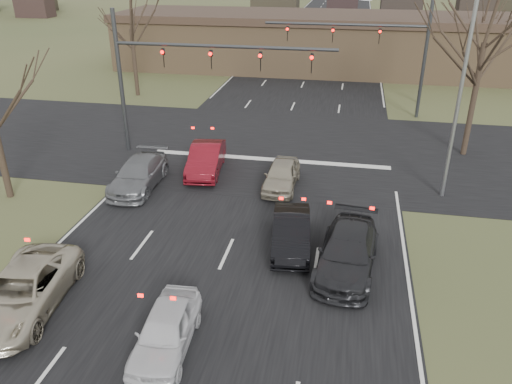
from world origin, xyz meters
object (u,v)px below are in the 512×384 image
at_px(mast_arm_far, 384,44).
at_px(car_silver_ahead, 282,175).
at_px(car_silver_suv, 22,291).
at_px(car_grey_ahead, 139,174).
at_px(mast_arm_near, 175,66).
at_px(car_charcoal_sedan, 347,252).
at_px(streetlight_right_far, 426,28).
at_px(streetlight_right_near, 458,81).
at_px(car_white_sedan, 166,331).
at_px(car_black_hatch, 291,232).
at_px(car_red_ahead, 206,159).
at_px(building, 332,42).

height_order(mast_arm_far, car_silver_ahead, mast_arm_far).
xyz_separation_m(car_silver_suv, car_grey_ahead, (-0.06, 9.66, -0.02)).
distance_m(mast_arm_near, car_charcoal_sedan, 14.78).
bearing_deg(streetlight_right_far, streetlight_right_near, -91.68).
bearing_deg(mast_arm_near, car_silver_suv, -91.90).
height_order(streetlight_right_far, car_silver_suv, streetlight_right_far).
relative_size(car_white_sedan, car_black_hatch, 0.92).
relative_size(car_silver_suv, car_red_ahead, 1.13).
distance_m(building, car_red_ahead, 27.88).
height_order(car_black_hatch, car_grey_ahead, car_grey_ahead).
relative_size(mast_arm_far, car_red_ahead, 2.44).
distance_m(car_white_sedan, car_black_hatch, 6.92).
height_order(car_charcoal_sedan, car_silver_ahead, car_charcoal_sedan).
xyz_separation_m(streetlight_right_near, car_grey_ahead, (-14.59, -1.81, -4.88)).
relative_size(building, car_grey_ahead, 8.77).
bearing_deg(streetlight_right_far, car_silver_suv, -117.83).
distance_m(streetlight_right_far, car_grey_ahead, 24.60).
bearing_deg(car_white_sedan, car_silver_ahead, 78.37).
bearing_deg(car_silver_suv, building, 72.34).
bearing_deg(car_red_ahead, car_grey_ahead, -145.62).
relative_size(mast_arm_far, streetlight_right_near, 1.11).
bearing_deg(car_grey_ahead, car_charcoal_sedan, -29.43).
distance_m(streetlight_right_near, car_red_ahead, 12.79).
bearing_deg(car_red_ahead, car_silver_suv, -109.76).
xyz_separation_m(car_charcoal_sedan, car_red_ahead, (-7.62, 7.76, 0.02)).
distance_m(car_silver_suv, car_grey_ahead, 9.66).
relative_size(building, mast_arm_near, 3.50).
bearing_deg(car_charcoal_sedan, streetlight_right_far, 84.83).
xyz_separation_m(car_red_ahead, car_silver_ahead, (4.22, -1.15, -0.09)).
xyz_separation_m(mast_arm_near, car_silver_ahead, (6.45, -3.51, -4.41)).
relative_size(car_white_sedan, car_charcoal_sedan, 0.75).
bearing_deg(car_red_ahead, car_silver_ahead, -22.37).
bearing_deg(car_white_sedan, building, 83.12).
height_order(car_black_hatch, car_silver_ahead, car_black_hatch).
bearing_deg(car_white_sedan, car_grey_ahead, 113.33).
bearing_deg(car_red_ahead, car_white_sedan, -86.21).
relative_size(car_charcoal_sedan, car_silver_ahead, 1.29).
distance_m(building, car_charcoal_sedan, 35.27).
bearing_deg(car_silver_ahead, car_charcoal_sedan, -61.93).
relative_size(car_black_hatch, car_red_ahead, 0.90).
xyz_separation_m(mast_arm_near, car_black_hatch, (7.63, -9.01, -4.39)).
distance_m(mast_arm_far, car_black_hatch, 19.86).
relative_size(streetlight_right_near, car_grey_ahead, 2.07).
bearing_deg(car_silver_suv, car_charcoal_sedan, 16.19).
bearing_deg(car_charcoal_sedan, car_black_hatch, 159.19).
relative_size(mast_arm_far, streetlight_right_far, 1.11).
distance_m(car_charcoal_sedan, car_red_ahead, 10.88).
height_order(building, car_silver_suv, building).
xyz_separation_m(streetlight_right_far, car_red_ahead, (-12.32, -16.36, -4.83)).
relative_size(mast_arm_near, car_black_hatch, 2.94).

